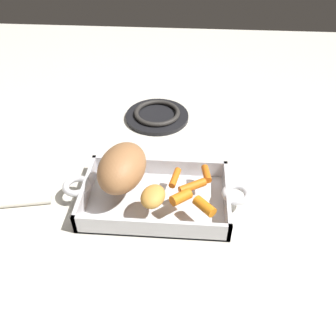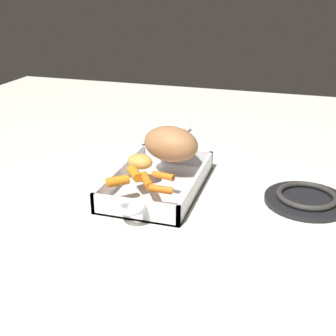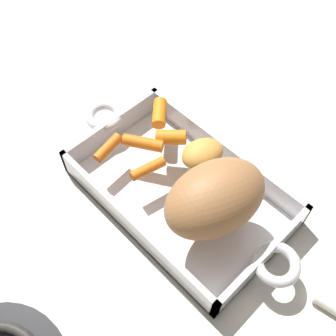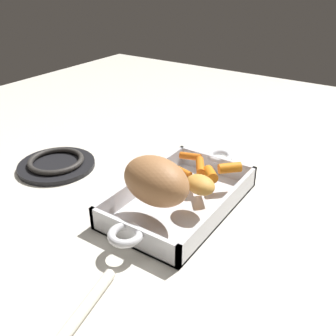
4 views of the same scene
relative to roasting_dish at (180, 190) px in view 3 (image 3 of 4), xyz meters
name	(u,v)px [view 3 (image 3 of 4)]	position (x,y,z in m)	size (l,w,h in m)	color
ground_plane	(180,195)	(0.00, 0.00, -0.02)	(2.12, 2.12, 0.00)	silver
roasting_dish	(180,190)	(0.00, 0.00, 0.00)	(0.41, 0.19, 0.05)	silver
pork_roast	(215,198)	(-0.07, 0.01, 0.07)	(0.14, 0.10, 0.09)	#A56E42
baby_carrot_center_right	(108,148)	(0.11, 0.04, 0.04)	(0.02, 0.02, 0.05)	orange
baby_carrot_northeast	(171,137)	(0.06, -0.04, 0.04)	(0.02, 0.02, 0.04)	orange
baby_carrot_short	(148,169)	(0.04, 0.03, 0.04)	(0.01, 0.01, 0.05)	orange
baby_carrot_center_left	(142,143)	(0.08, 0.00, 0.04)	(0.02, 0.02, 0.06)	orange
baby_carrot_southwest	(159,113)	(0.10, -0.06, 0.04)	(0.02, 0.02, 0.05)	orange
potato_golden_large	(201,152)	(0.00, -0.04, 0.05)	(0.06, 0.05, 0.03)	gold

